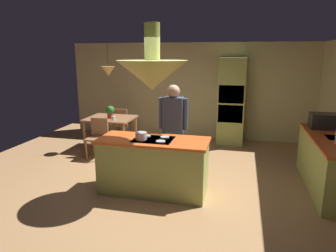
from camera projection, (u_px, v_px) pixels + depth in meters
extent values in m
plane|color=#AD7F51|center=(157.00, 186.00, 5.33)|extent=(8.16, 8.16, 0.00)
cube|color=beige|center=(191.00, 91.00, 8.30)|extent=(6.80, 0.10, 2.55)
cube|color=#A8B259|center=(154.00, 167.00, 5.04)|extent=(1.74, 0.71, 0.87)
cube|color=#E05B23|center=(153.00, 140.00, 4.94)|extent=(1.80, 0.77, 0.04)
cube|color=black|center=(153.00, 139.00, 4.93)|extent=(0.64, 0.52, 0.01)
cylinder|color=#B2B2B7|center=(141.00, 140.00, 4.84)|extent=(0.15, 0.15, 0.02)
cylinder|color=#B2B2B7|center=(161.00, 141.00, 4.77)|extent=(0.15, 0.15, 0.02)
cylinder|color=#B2B2B7|center=(146.00, 136.00, 5.09)|extent=(0.15, 0.15, 0.02)
cylinder|color=#B2B2B7|center=(165.00, 137.00, 5.01)|extent=(0.15, 0.15, 0.02)
cube|color=#A8B259|center=(328.00, 165.00, 5.14)|extent=(0.62, 2.15, 0.87)
cube|color=#E05B23|center=(332.00, 139.00, 5.03)|extent=(0.66, 2.19, 0.04)
cube|color=#A8B259|center=(231.00, 101.00, 7.71)|extent=(0.66, 0.62, 2.16)
cube|color=black|center=(231.00, 94.00, 7.38)|extent=(0.60, 0.04, 0.44)
cube|color=black|center=(230.00, 114.00, 7.49)|extent=(0.60, 0.04, 0.44)
cube|color=#9B6643|center=(110.00, 118.00, 7.35)|extent=(1.11, 0.93, 0.04)
cylinder|color=#9B6643|center=(84.00, 137.00, 7.17)|extent=(0.06, 0.06, 0.72)
cylinder|color=#9B6643|center=(124.00, 139.00, 6.94)|extent=(0.06, 0.06, 0.72)
cylinder|color=#9B6643|center=(100.00, 129.00, 7.93)|extent=(0.06, 0.06, 0.72)
cylinder|color=#9B6643|center=(136.00, 131.00, 7.70)|extent=(0.06, 0.06, 0.72)
cylinder|color=tan|center=(168.00, 155.00, 5.64)|extent=(0.14, 0.14, 0.85)
cylinder|color=tan|center=(178.00, 156.00, 5.60)|extent=(0.14, 0.14, 0.85)
cube|color=#3F4C66|center=(173.00, 116.00, 5.44)|extent=(0.36, 0.22, 0.66)
cylinder|color=#3F4C66|center=(161.00, 113.00, 5.49)|extent=(0.09, 0.09, 0.56)
cylinder|color=#3F4C66|center=(185.00, 114.00, 5.39)|extent=(0.09, 0.09, 0.56)
sphere|color=tan|center=(173.00, 91.00, 5.34)|extent=(0.23, 0.23, 0.23)
cone|color=#A8B259|center=(152.00, 75.00, 4.69)|extent=(1.10, 1.10, 0.45)
cylinder|color=#A8B259|center=(152.00, 42.00, 4.58)|extent=(0.24, 0.24, 0.55)
cone|color=#E0B266|center=(108.00, 71.00, 7.09)|extent=(0.32, 0.32, 0.22)
cylinder|color=black|center=(107.00, 53.00, 6.99)|extent=(0.01, 0.01, 0.60)
cube|color=#9B6643|center=(97.00, 139.00, 6.70)|extent=(0.40, 0.40, 0.04)
cube|color=#9B6643|center=(100.00, 127.00, 6.82)|extent=(0.40, 0.04, 0.42)
cylinder|color=#9B6643|center=(86.00, 150.00, 6.63)|extent=(0.04, 0.04, 0.43)
cylinder|color=#9B6643|center=(101.00, 151.00, 6.55)|extent=(0.04, 0.04, 0.43)
cylinder|color=#9B6643|center=(94.00, 146.00, 6.95)|extent=(0.04, 0.04, 0.43)
cylinder|color=#9B6643|center=(107.00, 147.00, 6.87)|extent=(0.04, 0.04, 0.43)
cube|color=#9B6643|center=(123.00, 124.00, 8.14)|extent=(0.40, 0.40, 0.04)
cube|color=#9B6643|center=(120.00, 117.00, 7.92)|extent=(0.40, 0.04, 0.42)
cylinder|color=#9B6643|center=(131.00, 131.00, 8.31)|extent=(0.04, 0.04, 0.43)
cylinder|color=#9B6643|center=(120.00, 130.00, 8.39)|extent=(0.04, 0.04, 0.43)
cylinder|color=#9B6643|center=(127.00, 134.00, 7.99)|extent=(0.04, 0.04, 0.43)
cylinder|color=#9B6643|center=(115.00, 133.00, 8.07)|extent=(0.04, 0.04, 0.43)
cylinder|color=#99382D|center=(110.00, 116.00, 7.27)|extent=(0.14, 0.14, 0.12)
sphere|color=#2D722D|center=(110.00, 110.00, 7.23)|extent=(0.20, 0.20, 0.20)
cylinder|color=white|center=(114.00, 118.00, 7.07)|extent=(0.07, 0.07, 0.09)
cube|color=#232326|center=(323.00, 121.00, 5.61)|extent=(0.46, 0.36, 0.28)
cylinder|color=#B2B2B7|center=(141.00, 136.00, 4.83)|extent=(0.18, 0.18, 0.12)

